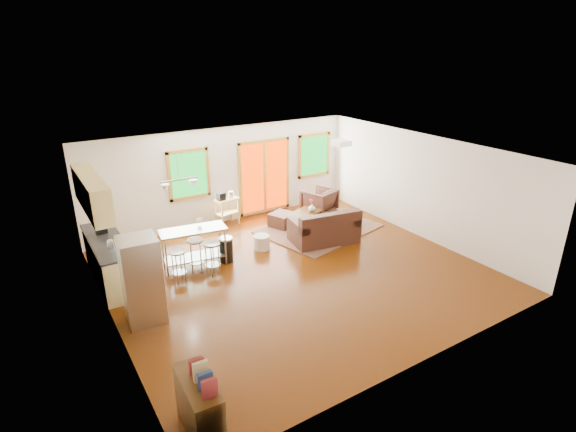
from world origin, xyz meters
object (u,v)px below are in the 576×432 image
loveseat (325,229)px  refrigerator (142,280)px  ottoman (282,220)px  island (194,241)px  coffee_table (305,214)px  armchair (319,200)px  kitchen_cart (226,202)px  rug (319,229)px

loveseat → refrigerator: 4.80m
ottoman → refrigerator: bearing=-150.8°
ottoman → island: island is taller
ottoman → loveseat: bearing=-75.2°
loveseat → coffee_table: size_ratio=1.58×
coffee_table → armchair: 0.96m
kitchen_cart → coffee_table: bearing=-33.2°
ottoman → island: 3.00m
coffee_table → island: 3.45m
coffee_table → ottoman: (-0.56, 0.25, -0.14)m
armchair → kitchen_cart: size_ratio=0.88×
coffee_table → kitchen_cart: (-1.76, 1.15, 0.32)m
rug → armchair: (0.64, 0.91, 0.40)m
refrigerator → coffee_table: bearing=27.9°
loveseat → island: size_ratio=1.17×
refrigerator → kitchen_cart: refrigerator is taller
loveseat → armchair: 1.93m
armchair → ottoman: size_ratio=1.47×
rug → kitchen_cart: kitchen_cart is taller
loveseat → armchair: loveseat is taller
rug → coffee_table: 0.56m
coffee_table → ottoman: size_ratio=1.93×
loveseat → refrigerator: (-4.67, -1.00, 0.46)m
ottoman → coffee_table: bearing=-24.5°
rug → ottoman: (-0.74, 0.68, 0.18)m
ottoman → refrigerator: size_ratio=0.36×
armchair → ottoman: 1.42m
refrigerator → kitchen_cart: 4.53m
coffee_table → loveseat: bearing=-99.0°
coffee_table → armchair: armchair is taller
ottoman → refrigerator: 4.96m
ottoman → rug: bearing=-42.4°
refrigerator → kitchen_cart: size_ratio=1.68×
refrigerator → kitchen_cart: (3.09, 3.31, -0.15)m
rug → refrigerator: size_ratio=1.80×
loveseat → kitchen_cart: 2.82m
loveseat → refrigerator: size_ratio=1.09×
coffee_table → ottoman: 0.63m
rug → kitchen_cart: size_ratio=3.01×
rug → armchair: size_ratio=3.42×
refrigerator → ottoman: bearing=33.2°
rug → kitchen_cart: (-1.95, 1.58, 0.64)m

